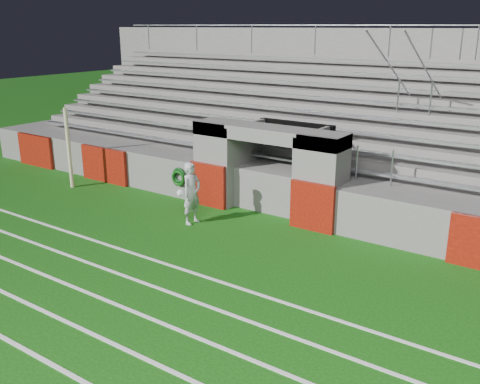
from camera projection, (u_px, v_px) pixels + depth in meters
The scene contains 6 objects.
ground at pixel (193, 250), 13.40m from camera, with size 90.00×90.00×0.00m, color #114A0C.
field_post at pixel (69, 148), 18.21m from camera, with size 0.13×0.13×2.76m, color beige.
field_markings at pixel (12, 343), 9.48m from camera, with size 28.00×8.09×0.01m.
stadium_structure at pixel (333, 139), 19.20m from camera, with size 26.00×8.48×5.42m.
goalkeeper_with_ball at pixel (192, 193), 14.97m from camera, with size 0.60×0.67×1.77m.
hose_coil at pixel (179, 177), 17.09m from camera, with size 0.52×0.15×0.60m.
Camera 1 is at (8.03, -9.46, 5.39)m, focal length 40.00 mm.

